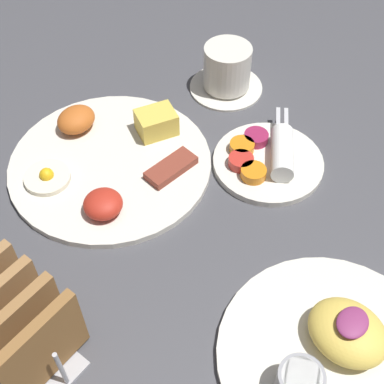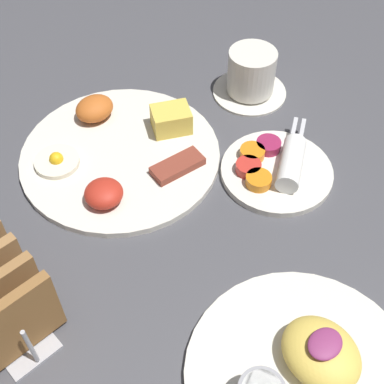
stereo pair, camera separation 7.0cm
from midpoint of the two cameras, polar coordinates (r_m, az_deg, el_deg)
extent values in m
plane|color=#47474C|center=(0.68, 1.35, -6.38)|extent=(3.00, 3.00, 0.00)
cylinder|color=silver|center=(0.78, -5.11, 3.79)|extent=(0.29, 0.29, 0.01)
cube|color=#E5C64C|center=(0.80, 0.28, 7.62)|extent=(0.07, 0.07, 0.04)
ellipsoid|color=#C66023|center=(0.83, -7.99, 8.69)|extent=(0.06, 0.05, 0.03)
cylinder|color=#F4EACC|center=(0.77, -11.71, 3.03)|extent=(0.06, 0.06, 0.01)
sphere|color=yellow|center=(0.77, -11.78, 3.33)|extent=(0.02, 0.02, 0.02)
ellipsoid|color=red|center=(0.71, -6.64, -0.31)|extent=(0.05, 0.05, 0.03)
cube|color=brown|center=(0.75, 1.12, 2.66)|extent=(0.08, 0.04, 0.01)
cylinder|color=silver|center=(0.77, 11.44, 2.10)|extent=(0.16, 0.16, 0.01)
cylinder|color=#99234C|center=(0.79, 10.69, 4.78)|extent=(0.04, 0.04, 0.01)
cylinder|color=orange|center=(0.78, 9.03, 4.00)|extent=(0.04, 0.04, 0.01)
cylinder|color=red|center=(0.76, 8.68, 2.48)|extent=(0.04, 0.04, 0.01)
cylinder|color=orange|center=(0.74, 9.92, 1.01)|extent=(0.04, 0.04, 0.01)
cylinder|color=white|center=(0.76, 13.15, 2.86)|extent=(0.09, 0.07, 0.03)
cube|color=silver|center=(0.81, 13.27, 6.38)|extent=(0.05, 0.03, 0.00)
cube|color=silver|center=(0.81, 14.11, 6.20)|extent=(0.05, 0.03, 0.00)
cylinder|color=silver|center=(0.62, 15.15, -18.75)|extent=(0.25, 0.25, 0.01)
ellipsoid|color=#EAC651|center=(0.61, 16.97, -16.36)|extent=(0.08, 0.10, 0.04)
ellipsoid|color=#8C3366|center=(0.59, 17.49, -15.42)|extent=(0.04, 0.03, 0.01)
cube|color=olive|center=(0.59, -15.03, -13.86)|extent=(0.10, 0.01, 0.10)
cube|color=olive|center=(0.60, -16.70, -11.75)|extent=(0.10, 0.01, 0.10)
cylinder|color=#B7B7BC|center=(0.59, -13.55, -15.97)|extent=(0.01, 0.01, 0.07)
cylinder|color=silver|center=(0.90, 8.41, 10.51)|extent=(0.12, 0.12, 0.01)
cylinder|color=silver|center=(0.87, 8.70, 12.48)|extent=(0.08, 0.08, 0.07)
cylinder|color=#381E0F|center=(0.86, 8.94, 14.07)|extent=(0.06, 0.06, 0.01)
camera|label=1|loc=(0.04, -87.13, 3.39)|focal=50.00mm
camera|label=2|loc=(0.04, 92.87, -3.39)|focal=50.00mm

